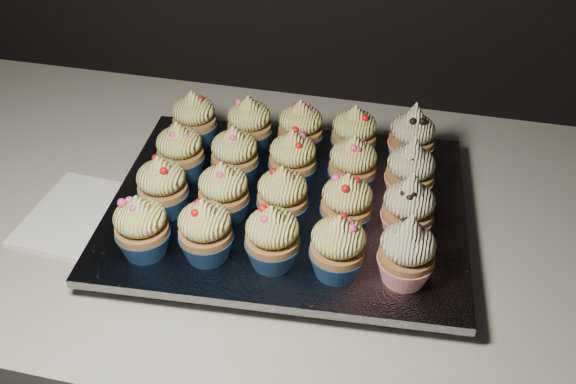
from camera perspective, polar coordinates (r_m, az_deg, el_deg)
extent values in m
cube|color=beige|center=(0.90, -6.01, -1.47)|extent=(2.44, 0.64, 0.04)
cube|color=white|center=(0.89, -17.31, -2.10)|extent=(0.16, 0.16, 0.00)
cube|color=black|center=(0.84, 0.00, -2.07)|extent=(0.44, 0.35, 0.02)
cube|color=silver|center=(0.83, 0.00, -1.19)|extent=(0.47, 0.38, 0.01)
cone|color=navy|center=(0.77, -12.64, -4.35)|extent=(0.06, 0.06, 0.03)
ellipsoid|color=#F4E87B|center=(0.74, -13.05, -2.20)|extent=(0.06, 0.06, 0.04)
cone|color=#F4E87B|center=(0.73, -13.30, -0.82)|extent=(0.03, 0.03, 0.02)
cone|color=navy|center=(0.75, -7.21, -4.74)|extent=(0.06, 0.06, 0.03)
ellipsoid|color=#F4E87B|center=(0.72, -7.44, -2.56)|extent=(0.06, 0.06, 0.04)
cone|color=#F4E87B|center=(0.71, -7.59, -1.16)|extent=(0.03, 0.03, 0.02)
cone|color=navy|center=(0.73, -1.37, -5.39)|extent=(0.06, 0.06, 0.03)
ellipsoid|color=#F4E87B|center=(0.71, -1.42, -3.18)|extent=(0.06, 0.06, 0.04)
cone|color=#F4E87B|center=(0.69, -1.45, -1.77)|extent=(0.03, 0.03, 0.02)
cone|color=navy|center=(0.73, 4.36, -6.23)|extent=(0.06, 0.06, 0.03)
ellipsoid|color=#F4E87B|center=(0.70, 4.50, -4.02)|extent=(0.06, 0.06, 0.04)
cone|color=#F4E87B|center=(0.68, 4.60, -2.61)|extent=(0.03, 0.03, 0.02)
cone|color=red|center=(0.73, 10.30, -6.71)|extent=(0.06, 0.06, 0.03)
ellipsoid|color=beige|center=(0.70, 10.64, -4.52)|extent=(0.06, 0.06, 0.04)
cone|color=beige|center=(0.68, 10.92, -2.81)|extent=(0.03, 0.03, 0.03)
cone|color=navy|center=(0.82, -10.91, -0.80)|extent=(0.06, 0.06, 0.03)
ellipsoid|color=#F4E87B|center=(0.79, -11.24, 1.31)|extent=(0.06, 0.06, 0.04)
cone|color=#F4E87B|center=(0.78, -11.44, 2.65)|extent=(0.03, 0.03, 0.02)
cone|color=navy|center=(0.80, -5.64, -1.33)|extent=(0.06, 0.06, 0.03)
ellipsoid|color=#F4E87B|center=(0.77, -5.81, 0.82)|extent=(0.06, 0.06, 0.04)
cone|color=#F4E87B|center=(0.76, -5.92, 2.19)|extent=(0.03, 0.03, 0.02)
cone|color=navy|center=(0.79, -0.48, -1.72)|extent=(0.06, 0.06, 0.03)
ellipsoid|color=#F4E87B|center=(0.76, -0.50, 0.44)|extent=(0.06, 0.06, 0.04)
cone|color=#F4E87B|center=(0.75, -0.51, 1.82)|extent=(0.03, 0.03, 0.02)
cone|color=navy|center=(0.78, 5.13, -2.40)|extent=(0.06, 0.06, 0.03)
ellipsoid|color=#F4E87B|center=(0.76, 5.29, -0.23)|extent=(0.06, 0.06, 0.04)
cone|color=#F4E87B|center=(0.74, 5.39, 1.15)|extent=(0.03, 0.03, 0.02)
cone|color=red|center=(0.78, 10.42, -2.89)|extent=(0.06, 0.06, 0.03)
ellipsoid|color=beige|center=(0.76, 10.75, -0.74)|extent=(0.06, 0.06, 0.04)
cone|color=beige|center=(0.74, 11.00, 0.93)|extent=(0.03, 0.03, 0.03)
cone|color=navy|center=(0.87, -9.41, 2.33)|extent=(0.06, 0.06, 0.03)
ellipsoid|color=#F4E87B|center=(0.85, -9.67, 4.39)|extent=(0.06, 0.06, 0.04)
cone|color=#F4E87B|center=(0.84, -9.84, 5.68)|extent=(0.03, 0.03, 0.02)
cone|color=navy|center=(0.86, -4.68, 1.97)|extent=(0.06, 0.06, 0.03)
ellipsoid|color=#F4E87B|center=(0.84, -4.81, 4.06)|extent=(0.06, 0.06, 0.04)
cone|color=#F4E87B|center=(0.82, -4.89, 5.38)|extent=(0.03, 0.03, 0.02)
cone|color=navy|center=(0.85, 0.40, 1.63)|extent=(0.06, 0.06, 0.03)
ellipsoid|color=#F4E87B|center=(0.83, 0.41, 3.73)|extent=(0.06, 0.06, 0.04)
cone|color=#F4E87B|center=(0.81, 0.42, 5.06)|extent=(0.03, 0.03, 0.02)
cone|color=navy|center=(0.84, 5.67, 1.10)|extent=(0.06, 0.06, 0.03)
ellipsoid|color=#F4E87B|center=(0.82, 5.83, 3.20)|extent=(0.06, 0.06, 0.04)
cone|color=#F4E87B|center=(0.81, 5.93, 4.53)|extent=(0.03, 0.03, 0.02)
cone|color=red|center=(0.84, 10.61, 0.43)|extent=(0.06, 0.06, 0.03)
ellipsoid|color=beige|center=(0.82, 10.92, 2.52)|extent=(0.06, 0.06, 0.04)
cone|color=beige|center=(0.80, 11.16, 4.14)|extent=(0.03, 0.03, 0.03)
cone|color=navy|center=(0.94, -8.21, 5.23)|extent=(0.06, 0.06, 0.03)
ellipsoid|color=#F4E87B|center=(0.92, -8.42, 7.21)|extent=(0.06, 0.06, 0.04)
cone|color=#F4E87B|center=(0.90, -8.56, 8.44)|extent=(0.03, 0.03, 0.02)
cone|color=navy|center=(0.92, -3.40, 4.77)|extent=(0.06, 0.06, 0.03)
ellipsoid|color=#F4E87B|center=(0.90, -3.49, 6.79)|extent=(0.06, 0.06, 0.04)
cone|color=#F4E87B|center=(0.88, -3.55, 8.05)|extent=(0.03, 0.03, 0.02)
cone|color=navy|center=(0.91, 1.10, 4.40)|extent=(0.06, 0.06, 0.03)
ellipsoid|color=#F4E87B|center=(0.89, 1.13, 6.43)|extent=(0.06, 0.06, 0.04)
cone|color=#F4E87B|center=(0.87, 1.14, 7.71)|extent=(0.03, 0.03, 0.02)
cone|color=navy|center=(0.90, 5.79, 3.88)|extent=(0.06, 0.06, 0.03)
ellipsoid|color=#F4E87B|center=(0.88, 5.95, 5.92)|extent=(0.06, 0.06, 0.04)
cone|color=#F4E87B|center=(0.87, 6.05, 7.19)|extent=(0.03, 0.03, 0.02)
cone|color=red|center=(0.90, 10.76, 3.50)|extent=(0.06, 0.06, 0.03)
ellipsoid|color=beige|center=(0.88, 11.05, 5.51)|extent=(0.06, 0.06, 0.04)
cone|color=beige|center=(0.87, 11.27, 7.06)|extent=(0.03, 0.03, 0.03)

